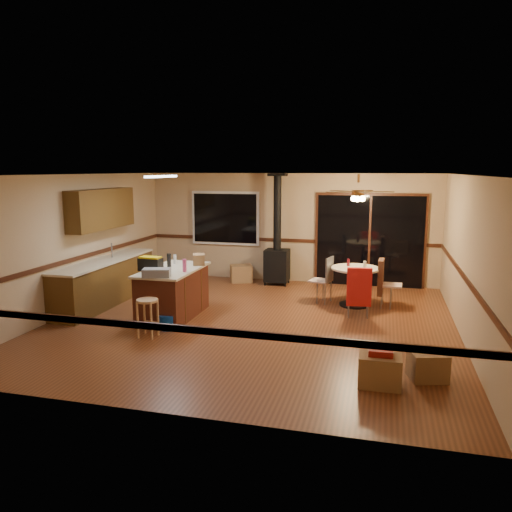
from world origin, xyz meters
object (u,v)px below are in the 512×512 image
(chair_near, at_px, (359,287))
(chair_left, at_px, (325,274))
(blue_bucket, at_px, (168,322))
(dining_table, at_px, (355,280))
(chair_right, at_px, (382,277))
(box_corner_a, at_px, (380,370))
(wood_stove, at_px, (277,254))
(bar_stool, at_px, (148,318))
(box_corner_b, at_px, (428,366))
(kitchen_island, at_px, (173,292))
(toolbox_grey, at_px, (157,273))
(box_under_window, at_px, (241,274))
(toolbox_black, at_px, (151,264))

(chair_near, bearing_deg, chair_left, 126.88)
(blue_bucket, relative_size, dining_table, 0.32)
(chair_right, relative_size, box_corner_a, 1.34)
(wood_stove, bearing_deg, bar_stool, -106.18)
(chair_near, bearing_deg, box_corner_b, -67.78)
(kitchen_island, height_order, chair_left, chair_left)
(kitchen_island, distance_m, chair_right, 4.07)
(toolbox_grey, bearing_deg, bar_stool, -84.75)
(wood_stove, bearing_deg, box_corner_b, -57.87)
(kitchen_island, relative_size, dining_table, 1.77)
(chair_right, bearing_deg, box_under_window, 156.43)
(toolbox_black, bearing_deg, chair_left, 33.43)
(chair_near, bearing_deg, dining_table, 97.76)
(box_under_window, bearing_deg, blue_bucket, -92.97)
(wood_stove, xyz_separation_m, chair_near, (2.02, -2.35, -0.13))
(kitchen_island, bearing_deg, toolbox_grey, -87.53)
(wood_stove, height_order, box_corner_a, wood_stove)
(chair_near, bearing_deg, wood_stove, 130.71)
(wood_stove, xyz_separation_m, dining_table, (1.90, -1.47, -0.20))
(box_corner_b, bearing_deg, box_corner_a, -150.81)
(dining_table, relative_size, box_under_window, 1.88)
(box_corner_b, bearing_deg, chair_near, 112.22)
(toolbox_black, height_order, box_corner_a, toolbox_black)
(chair_near, bearing_deg, box_corner_a, -81.56)
(kitchen_island, relative_size, bar_stool, 2.67)
(blue_bucket, relative_size, chair_left, 0.59)
(toolbox_grey, height_order, chair_right, toolbox_grey)
(kitchen_island, relative_size, box_corner_b, 3.72)
(toolbox_black, bearing_deg, box_corner_a, -24.69)
(kitchen_island, distance_m, chair_near, 3.40)
(toolbox_grey, distance_m, dining_table, 3.94)
(chair_left, height_order, box_corner_b, chair_left)
(toolbox_black, height_order, box_corner_b, toolbox_black)
(toolbox_grey, xyz_separation_m, chair_left, (2.57, 2.38, -0.38))
(kitchen_island, relative_size, chair_right, 2.40)
(box_under_window, distance_m, box_corner_b, 6.26)
(dining_table, relative_size, chair_left, 1.85)
(bar_stool, bearing_deg, dining_table, 41.44)
(box_under_window, bearing_deg, chair_right, -23.57)
(chair_left, distance_m, chair_near, 1.20)
(kitchen_island, distance_m, toolbox_black, 0.69)
(toolbox_grey, relative_size, chair_near, 0.65)
(toolbox_grey, bearing_deg, box_corner_b, -13.92)
(toolbox_grey, bearing_deg, chair_near, 23.36)
(box_under_window, height_order, box_corner_b, box_under_window)
(wood_stove, distance_m, box_under_window, 1.03)
(chair_right, xyz_separation_m, box_corner_a, (0.02, -3.76, -0.40))
(wood_stove, bearing_deg, kitchen_island, -113.09)
(toolbox_grey, height_order, box_corner_a, toolbox_grey)
(blue_bucket, relative_size, box_corner_a, 0.58)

